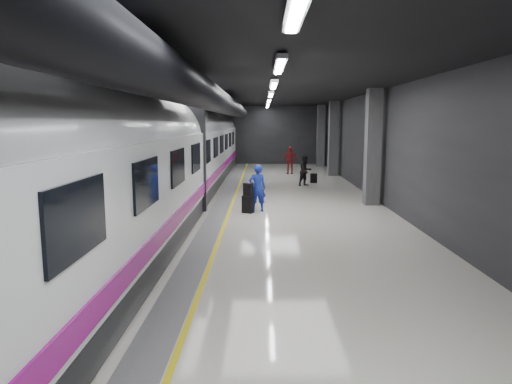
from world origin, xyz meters
TOP-DOWN VIEW (x-y plane):
  - ground at (0.00, 0.00)m, footprint 40.00×40.00m
  - platform_hall at (-0.29, 0.96)m, footprint 10.02×40.02m
  - train at (-3.25, -0.00)m, footprint 3.05×38.00m
  - traveler_main at (0.07, 0.46)m, footprint 0.70×0.53m
  - suitcase_main at (-0.27, 0.18)m, footprint 0.45×0.37m
  - shoulder_bag at (-0.26, 0.21)m, footprint 0.37×0.33m
  - traveler_far_a at (2.45, 7.31)m, footprint 0.95×0.91m
  - traveler_far_b at (1.99, 12.87)m, footprint 1.07×0.55m
  - suitcase_far at (3.02, 8.57)m, footprint 0.37×0.26m

SIDE VIEW (x-z plane):
  - ground at x=0.00m, z-range 0.00..0.00m
  - suitcase_far at x=3.02m, z-range 0.00..0.50m
  - suitcase_main at x=-0.27m, z-range 0.00..0.63m
  - traveler_far_a at x=2.45m, z-range 0.00..1.54m
  - shoulder_bag at x=-0.26m, z-range 0.63..1.07m
  - traveler_main at x=0.07m, z-range 0.00..1.71m
  - traveler_far_b at x=1.99m, z-range 0.00..1.75m
  - train at x=-3.25m, z-range 0.04..4.09m
  - platform_hall at x=-0.29m, z-range 1.28..5.79m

